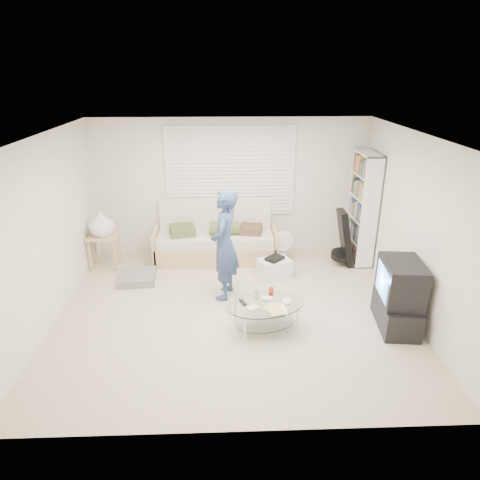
{
  "coord_description": "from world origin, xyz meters",
  "views": [
    {
      "loc": [
        -0.11,
        -5.41,
        3.3
      ],
      "look_at": [
        0.1,
        0.3,
        0.98
      ],
      "focal_mm": 32.0,
      "sensor_mm": 36.0,
      "label": 1
    }
  ],
  "objects_px": {
    "futon_sofa": "(216,240)",
    "tv_unit": "(399,296)",
    "bookshelf": "(362,208)",
    "coffee_table": "(266,309)"
  },
  "relations": [
    {
      "from": "futon_sofa",
      "to": "tv_unit",
      "type": "xyz_separation_m",
      "value": [
        2.48,
        -2.36,
        0.11
      ]
    },
    {
      "from": "bookshelf",
      "to": "tv_unit",
      "type": "distance_m",
      "value": 2.25
    },
    {
      "from": "futon_sofa",
      "to": "bookshelf",
      "type": "relative_size",
      "value": 1.12
    },
    {
      "from": "bookshelf",
      "to": "coffee_table",
      "type": "bearing_deg",
      "value": -130.67
    },
    {
      "from": "bookshelf",
      "to": "tv_unit",
      "type": "relative_size",
      "value": 2.07
    },
    {
      "from": "bookshelf",
      "to": "tv_unit",
      "type": "bearing_deg",
      "value": -93.27
    },
    {
      "from": "futon_sofa",
      "to": "tv_unit",
      "type": "bearing_deg",
      "value": -43.58
    },
    {
      "from": "bookshelf",
      "to": "futon_sofa",
      "type": "bearing_deg",
      "value": 176.25
    },
    {
      "from": "bookshelf",
      "to": "coffee_table",
      "type": "xyz_separation_m",
      "value": [
        -1.9,
        -2.21,
        -0.67
      ]
    },
    {
      "from": "tv_unit",
      "to": "coffee_table",
      "type": "xyz_separation_m",
      "value": [
        -1.77,
        -0.02,
        -0.15
      ]
    }
  ]
}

